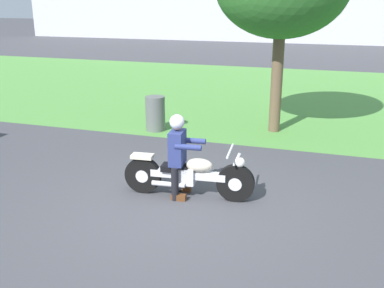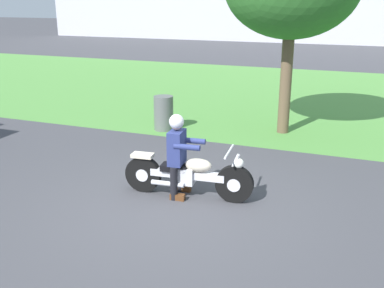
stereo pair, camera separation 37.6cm
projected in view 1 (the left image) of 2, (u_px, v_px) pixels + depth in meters
The scene contains 5 objects.
ground at pixel (177, 211), 6.87m from camera, with size 120.00×120.00×0.00m, color #424247.
grass_verge at pixel (270, 93), 15.45m from camera, with size 60.00×12.00×0.01m, color #549342.
motorcycle_lead at pixel (189, 175), 7.26m from camera, with size 2.17×0.66×0.86m.
rider_lead at pixel (178, 149), 7.17m from camera, with size 0.58×0.49×1.39m.
trash_can at pixel (155, 114), 10.97m from camera, with size 0.48×0.48×0.85m, color #595E5B.
Camera 1 is at (2.15, -5.83, 3.11)m, focal length 41.61 mm.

